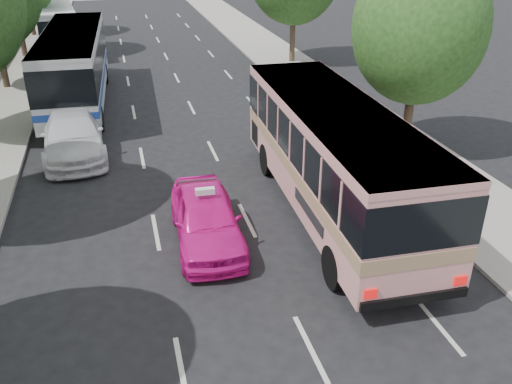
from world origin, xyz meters
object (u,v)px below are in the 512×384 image
object	(u,v)px
pink_taxi	(206,218)
tour_coach_rear	(56,22)
tour_coach_front	(74,62)
white_pickup	(73,134)
pink_bus	(334,149)

from	to	relation	value
pink_taxi	tour_coach_rear	bearing A→B (deg)	103.40
pink_taxi	tour_coach_front	size ratio (longest dim) A/B	0.38
white_pickup	tour_coach_rear	size ratio (longest dim) A/B	0.51
pink_bus	tour_coach_rear	bearing A→B (deg)	111.49
pink_taxi	tour_coach_rear	world-z (taller)	tour_coach_rear
tour_coach_front	pink_bus	bearing A→B (deg)	-57.66
pink_bus	tour_coach_rear	world-z (taller)	pink_bus
pink_taxi	white_pickup	size ratio (longest dim) A/B	0.80
pink_bus	white_pickup	xyz separation A→B (m)	(-8.25, 7.28, -1.40)
white_pickup	tour_coach_front	distance (m)	7.04
white_pickup	tour_coach_front	bearing A→B (deg)	86.26
pink_bus	pink_taxi	distance (m)	4.52
pink_taxi	white_pickup	world-z (taller)	white_pickup
white_pickup	pink_bus	bearing A→B (deg)	-45.14
pink_bus	white_pickup	distance (m)	11.09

